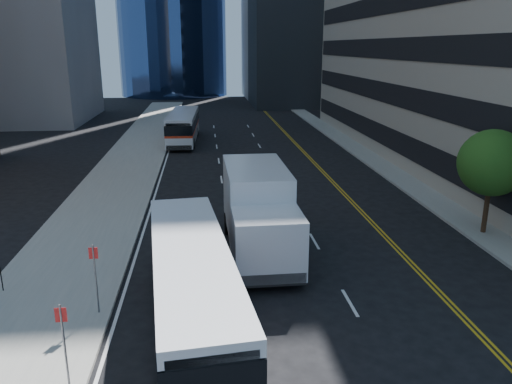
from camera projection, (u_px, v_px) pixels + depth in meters
ground at (352, 334)px, 16.20m from camera, size 160.00×160.00×0.00m
sidewalk_west at (130, 165)px, 39.00m from camera, size 5.00×90.00×0.15m
sidewalk_east at (371, 159)px, 40.93m from camera, size 2.00×90.00×0.15m
street_tree at (492, 163)px, 23.71m from camera, size 3.20×3.20×5.10m
bus_front at (192, 285)px, 16.13m from camera, size 3.55×11.18×2.83m
bus_rear at (183, 126)px, 48.28m from camera, size 2.91×11.24×2.87m
box_truck at (259, 211)px, 22.00m from camera, size 2.87×7.91×3.77m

